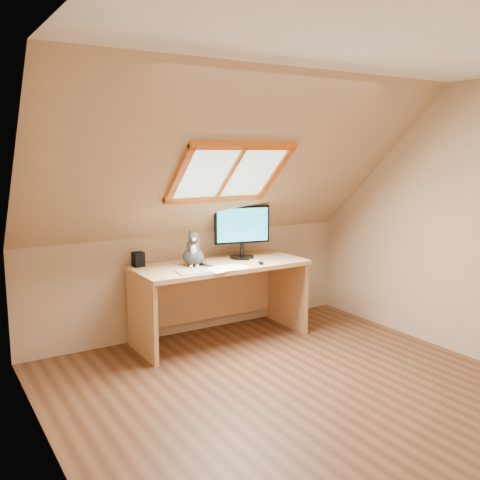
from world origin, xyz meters
TOP-DOWN VIEW (x-y plane):
  - ground at (0.00, 0.00)m, footprint 3.50×3.50m
  - room_shell at (0.00, -0.09)m, footprint 3.52×3.52m
  - desk at (0.09, 1.45)m, footprint 1.66×0.72m
  - monitor at (0.39, 1.47)m, footprint 0.56×0.24m
  - cat at (-0.18, 1.40)m, footprint 0.26×0.28m
  - desk_speaker at (-0.63, 1.63)m, footprint 0.10×0.10m
  - graphics_tablet at (-0.29, 1.15)m, footprint 0.33×0.25m
  - mouse at (0.39, 1.12)m, footprint 0.08×0.10m
  - papers at (-0.00, 1.12)m, footprint 0.35×0.30m
  - cables at (0.53, 1.26)m, footprint 0.51×0.26m

SIDE VIEW (x-z plane):
  - ground at x=0.00m, z-range 0.00..0.00m
  - desk at x=0.09m, z-range 0.15..0.91m
  - papers at x=0.00m, z-range 0.76..0.76m
  - cables at x=0.53m, z-range 0.76..0.76m
  - graphics_tablet at x=-0.29m, z-range 0.76..0.77m
  - mouse at x=0.39m, z-range 0.76..0.78m
  - desk_speaker at x=-0.63m, z-range 0.76..0.89m
  - cat at x=-0.18m, z-range 0.70..1.06m
  - monitor at x=0.39m, z-range 0.79..1.32m
  - room_shell at x=0.00m, z-range 0.23..2.64m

